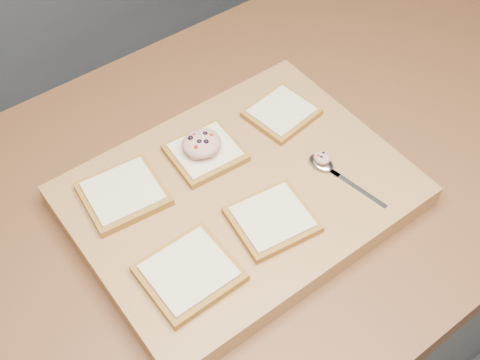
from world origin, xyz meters
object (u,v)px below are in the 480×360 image
(bread_far_center, at_px, (205,153))
(spoon, at_px, (327,166))
(cutting_board, at_px, (240,196))
(tuna_salad_dollop, at_px, (201,143))

(bread_far_center, bearing_deg, spoon, -44.72)
(cutting_board, bearing_deg, spoon, -20.81)
(cutting_board, height_order, spoon, spoon)
(bread_far_center, xyz_separation_m, tuna_salad_dollop, (-0.00, 0.00, 0.02))
(bread_far_center, xyz_separation_m, spoon, (0.14, -0.14, -0.00))
(cutting_board, height_order, tuna_salad_dollop, tuna_salad_dollop)
(tuna_salad_dollop, bearing_deg, bread_far_center, -27.71)
(cutting_board, xyz_separation_m, spoon, (0.14, -0.05, 0.03))
(bread_far_center, height_order, tuna_salad_dollop, tuna_salad_dollop)
(cutting_board, relative_size, bread_far_center, 4.34)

